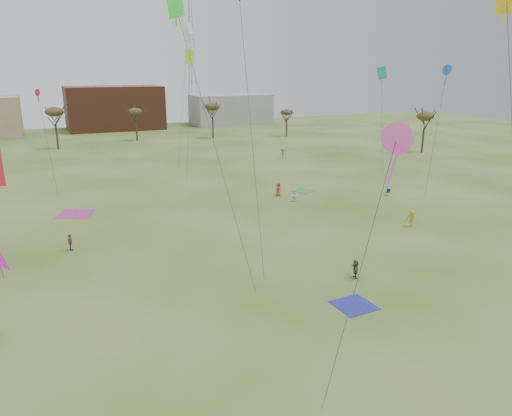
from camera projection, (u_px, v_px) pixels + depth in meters
name	position (u px, v px, depth m)	size (l,w,h in m)	color
ground	(335.00, 340.00, 29.79)	(260.00, 260.00, 0.00)	#35581B
spectator_fore_c	(355.00, 269.00, 38.49)	(1.46, 0.46, 1.57)	#4D4737
flyer_mid_b	(412.00, 218.00, 51.15)	(1.22, 0.70, 1.89)	gold
spectator_mid_d	(70.00, 242.00, 44.36)	(0.96, 0.40, 1.64)	#903C80
spectator_mid_e	(294.00, 195.00, 60.96)	(0.80, 0.62, 1.65)	white
flyer_far_b	(278.00, 189.00, 63.62)	(0.91, 0.59, 1.85)	#9B411A
flyer_far_c	(282.00, 153.00, 91.15)	(1.16, 0.67, 1.79)	#214E9A
blanket_blue	(354.00, 305.00, 34.18)	(2.74, 2.74, 0.03)	#222C96
blanket_plum	(76.00, 214.00, 55.87)	(3.80, 3.80, 0.03)	#A4328E
blanket_olive	(303.00, 191.00, 66.43)	(2.61, 2.61, 0.03)	#318758
camp_chair_right	(388.00, 193.00, 64.18)	(0.69, 0.67, 0.87)	#151C3A
kites_aloft	(223.00, 41.00, 49.57)	(54.83, 59.48, 23.12)	red
tree_line	(105.00, 118.00, 95.69)	(117.44, 49.32, 8.91)	#3A2B1E
building_brick	(114.00, 108.00, 134.80)	(26.00, 16.00, 12.00)	brown
building_grey	(231.00, 110.00, 147.48)	(24.00, 12.00, 9.00)	gray
radio_tower	(192.00, 60.00, 145.46)	(1.51, 1.72, 41.00)	#9EA3A8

